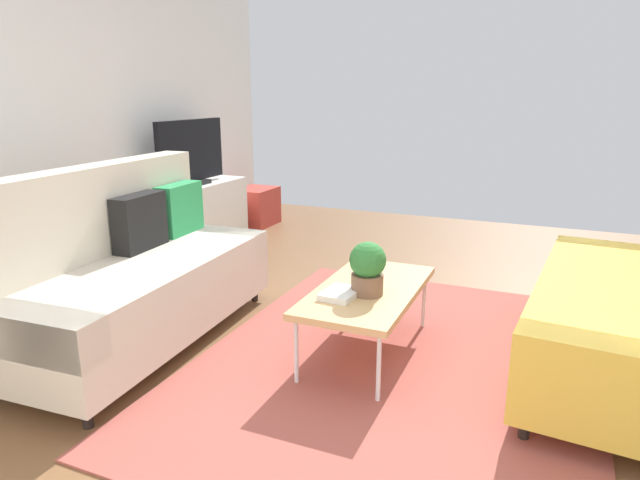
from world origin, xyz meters
name	(u,v)px	position (x,y,z in m)	size (l,w,h in m)	color
ground_plane	(383,349)	(0.00, 0.00, 0.00)	(7.68, 7.68, 0.00)	brown
wall_far	(27,104)	(0.00, 2.80, 1.45)	(6.40, 0.12, 2.90)	white
area_rug	(396,362)	(-0.14, -0.12, 0.01)	(2.90, 2.20, 0.01)	#9E4C42
couch_beige	(132,272)	(-0.48, 1.50, 0.45)	(1.94, 0.94, 1.10)	beige
couch_green	(637,303)	(0.19, -1.34, 0.45)	(1.97, 1.00, 1.10)	gold
coffee_table	(368,292)	(-0.09, 0.08, 0.39)	(1.10, 0.56, 0.42)	tan
tv_console	(193,216)	(1.48, 2.46, 0.32)	(1.40, 0.44, 0.64)	silver
tv	(191,154)	(1.48, 2.44, 0.95)	(1.00, 0.20, 0.64)	black
storage_trunk	(256,207)	(2.58, 2.36, 0.22)	(0.52, 0.40, 0.44)	#B2382D
potted_plant	(368,267)	(-0.19, 0.05, 0.58)	(0.21, 0.21, 0.31)	brown
table_book_0	(341,294)	(-0.29, 0.17, 0.44)	(0.24, 0.18, 0.04)	silver
vase_0	(147,183)	(0.90, 2.51, 0.74)	(0.14, 0.14, 0.20)	silver
bottle_0	(170,182)	(1.10, 2.42, 0.72)	(0.06, 0.06, 0.17)	#262626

